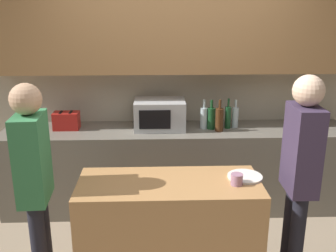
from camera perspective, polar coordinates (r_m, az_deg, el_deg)
The scene contains 15 objects.
back_wall at distance 4.19m, azimuth 1.11°, elevation 9.25°, with size 6.40×0.40×2.70m.
back_counter at distance 4.23m, azimuth 1.22°, elevation -6.15°, with size 3.60×0.62×0.88m.
kitchen_island at distance 3.11m, azimuth 0.17°, elevation -15.51°, with size 1.34×0.57×0.88m.
microwave at distance 4.07m, azimuth -1.23°, elevation 1.71°, with size 0.52×0.39×0.30m.
toaster at distance 4.19m, azimuth -14.53°, elevation 0.75°, with size 0.26×0.16×0.18m.
potted_plant at distance 4.38m, azimuth 20.16°, elevation 2.41°, with size 0.14×0.14×0.39m.
bottle_0 at distance 4.08m, azimuth 5.20°, elevation 1.23°, with size 0.07×0.07×0.31m.
bottle_1 at distance 4.08m, azimuth 6.30°, elevation 1.18°, with size 0.08×0.08×0.31m.
bottle_2 at distance 4.01m, azimuth 7.47°, elevation 0.98°, with size 0.08×0.08×0.33m.
bottle_3 at distance 4.13m, azimuth 8.69°, elevation 1.31°, with size 0.06×0.06×0.32m.
bottle_4 at distance 4.17m, azimuth 9.72°, elevation 1.32°, with size 0.07×0.07×0.30m.
plate_on_island at distance 3.01m, azimuth 11.10°, elevation -7.20°, with size 0.26×0.26×0.01m.
cup_0 at distance 2.88m, azimuth 9.95°, elevation -7.64°, with size 0.09×0.09×0.08m.
person_left at distance 3.02m, azimuth 18.65°, elevation -5.67°, with size 0.22×0.34×1.67m.
person_center at distance 2.93m, azimuth -18.85°, elevation -6.93°, with size 0.21×0.35×1.63m.
Camera 1 is at (-0.23, -2.48, 2.13)m, focal length 42.00 mm.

